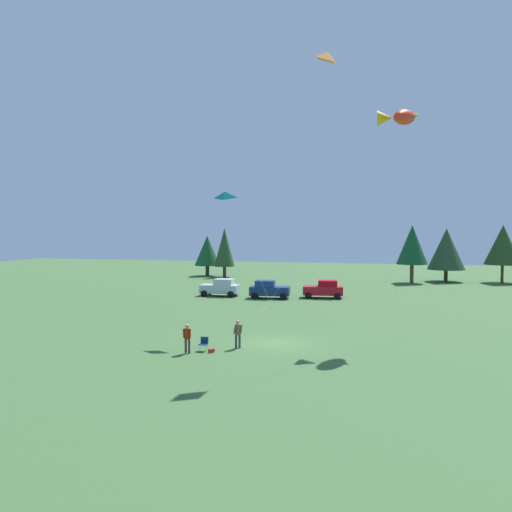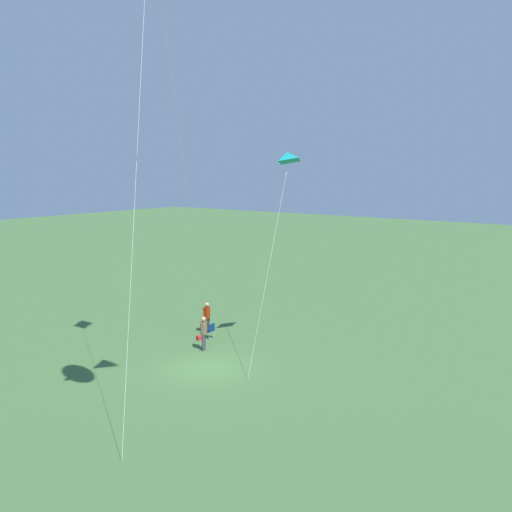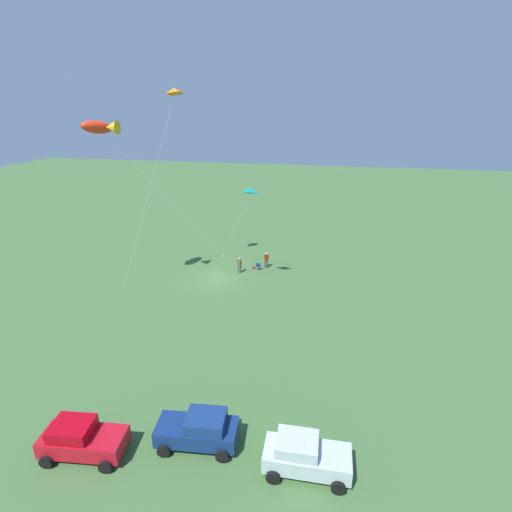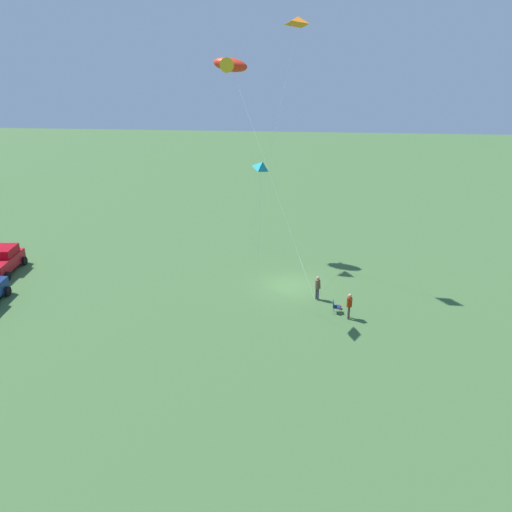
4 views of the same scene
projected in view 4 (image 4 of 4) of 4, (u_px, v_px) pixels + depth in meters
ground_plane at (290, 286)px, 36.41m from camera, size 160.00×160.00×0.00m
person_kite_flyer at (318, 286)px, 34.04m from camera, size 0.56×0.46×1.74m
folding_chair at (335, 306)px, 32.48m from camera, size 0.49×0.49×0.82m
person_spectator at (349, 304)px, 31.55m from camera, size 0.51×0.36×1.74m
backpack_on_grass at (338, 307)px, 33.13m from camera, size 0.34×0.38×0.22m
car_red_sedan at (3, 261)px, 38.45m from camera, size 4.37×2.58×1.89m
kite_large_fish at (230, 65)px, 38.25m from camera, size 11.07×8.68×15.68m
kite_delta_teal at (263, 166)px, 29.33m from camera, size 4.70×1.18×9.96m
kite_delta_orange at (298, 21)px, 32.76m from camera, size 5.91×4.58×18.14m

